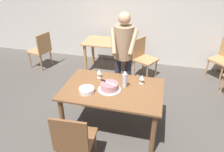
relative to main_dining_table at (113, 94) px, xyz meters
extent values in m
plane|color=#4C4742|center=(0.00, 0.00, -0.64)|extent=(14.00, 14.00, 0.00)
cube|color=beige|center=(0.00, 2.69, 0.71)|extent=(10.00, 0.12, 2.70)
cube|color=brown|center=(0.00, 0.00, 0.09)|extent=(1.48, 0.96, 0.03)
cylinder|color=brown|center=(-0.66, -0.40, -0.28)|extent=(0.07, 0.07, 0.72)
cylinder|color=brown|center=(0.66, -0.40, -0.28)|extent=(0.07, 0.07, 0.72)
cylinder|color=brown|center=(-0.66, 0.40, -0.28)|extent=(0.07, 0.07, 0.72)
cylinder|color=brown|center=(0.66, 0.40, -0.28)|extent=(0.07, 0.07, 0.72)
cylinder|color=silver|center=(-0.03, -0.05, 0.11)|extent=(0.34, 0.34, 0.01)
cylinder|color=#D18C93|center=(-0.03, -0.05, 0.17)|extent=(0.26, 0.26, 0.09)
cylinder|color=#926267|center=(-0.03, -0.05, 0.21)|extent=(0.25, 0.25, 0.01)
cube|color=silver|center=(-0.02, -0.06, 0.22)|extent=(0.19, 0.10, 0.00)
cube|color=black|center=(-0.14, -0.01, 0.22)|extent=(0.08, 0.05, 0.02)
cylinder|color=white|center=(-0.33, -0.19, 0.11)|extent=(0.22, 0.22, 0.01)
cylinder|color=white|center=(-0.33, -0.19, 0.12)|extent=(0.22, 0.22, 0.01)
cylinder|color=white|center=(-0.33, -0.19, 0.13)|extent=(0.22, 0.22, 0.01)
cylinder|color=white|center=(-0.33, -0.19, 0.14)|extent=(0.22, 0.22, 0.01)
cylinder|color=white|center=(-0.33, -0.19, 0.15)|extent=(0.22, 0.22, 0.01)
cylinder|color=white|center=(-0.33, -0.19, 0.16)|extent=(0.22, 0.22, 0.01)
cylinder|color=white|center=(-0.33, -0.19, 0.17)|extent=(0.22, 0.22, 0.01)
cylinder|color=silver|center=(0.40, 0.25, 0.11)|extent=(0.07, 0.07, 0.00)
cylinder|color=silver|center=(0.40, 0.25, 0.15)|extent=(0.01, 0.01, 0.07)
cone|color=silver|center=(0.40, 0.25, 0.22)|extent=(0.08, 0.08, 0.07)
cylinder|color=silver|center=(-0.29, 0.26, 0.11)|extent=(0.07, 0.07, 0.00)
cylinder|color=silver|center=(-0.29, 0.26, 0.15)|extent=(0.01, 0.01, 0.07)
cone|color=silver|center=(-0.29, 0.26, 0.22)|extent=(0.08, 0.08, 0.07)
cylinder|color=silver|center=(0.16, 0.08, 0.22)|extent=(0.07, 0.07, 0.22)
cylinder|color=silver|center=(0.16, 0.08, 0.34)|extent=(0.04, 0.04, 0.03)
cylinder|color=#2D2D38|center=(0.10, 0.71, -0.17)|extent=(0.11, 0.11, 0.95)
cylinder|color=#2D2D38|center=(-0.07, 0.69, -0.17)|extent=(0.11, 0.11, 0.95)
cylinder|color=#997A5B|center=(0.01, 0.70, 0.58)|extent=(0.32, 0.32, 0.55)
sphere|color=tan|center=(0.01, 0.70, 0.98)|extent=(0.20, 0.20, 0.20)
cylinder|color=#997A5B|center=(0.19, 0.54, 0.66)|extent=(0.10, 0.42, 0.34)
cylinder|color=#997A5B|center=(-0.12, 0.50, 0.66)|extent=(0.20, 0.41, 0.34)
cube|color=brown|center=(-0.27, -0.78, -0.21)|extent=(0.47, 0.47, 0.04)
cylinder|color=brown|center=(-0.46, -0.61, -0.44)|extent=(0.04, 0.04, 0.41)
cylinder|color=brown|center=(-0.10, -0.58, -0.44)|extent=(0.04, 0.04, 0.41)
cube|color=brown|center=(-0.26, -0.98, 0.03)|extent=(0.44, 0.06, 0.45)
cube|color=tan|center=(-0.68, 1.99, 0.08)|extent=(1.00, 0.70, 0.03)
cylinder|color=tan|center=(-1.11, 1.72, -0.29)|extent=(0.07, 0.07, 0.71)
cylinder|color=tan|center=(-0.26, 1.72, -0.29)|extent=(0.07, 0.07, 0.71)
cylinder|color=tan|center=(-1.11, 2.27, -0.29)|extent=(0.07, 0.07, 0.71)
cylinder|color=tan|center=(-0.26, 2.27, -0.29)|extent=(0.07, 0.07, 0.71)
cube|color=tan|center=(-2.35, 1.74, -0.21)|extent=(0.52, 0.52, 0.04)
cylinder|color=tan|center=(-2.56, 1.60, -0.44)|extent=(0.04, 0.04, 0.41)
cylinder|color=tan|center=(-2.48, 1.95, -0.44)|extent=(0.04, 0.04, 0.41)
cylinder|color=tan|center=(-2.21, 1.52, -0.44)|extent=(0.04, 0.04, 0.41)
cylinder|color=tan|center=(-2.13, 1.87, -0.44)|extent=(0.04, 0.04, 0.41)
cube|color=tan|center=(-2.15, 1.69, 0.03)|extent=(0.12, 0.44, 0.45)
cube|color=tan|center=(1.98, 2.24, -0.21)|extent=(0.62, 0.62, 0.04)
cylinder|color=tan|center=(1.98, 1.99, -0.44)|extent=(0.04, 0.04, 0.41)
cylinder|color=tan|center=(1.72, 2.25, -0.44)|extent=(0.04, 0.04, 0.41)
cylinder|color=tan|center=(1.98, 2.50, -0.44)|extent=(0.04, 0.04, 0.41)
cube|color=tan|center=(0.31, 1.85, -0.21)|extent=(0.60, 0.60, 0.04)
cylinder|color=tan|center=(0.56, 1.92, -0.44)|extent=(0.04, 0.04, 0.41)
cylinder|color=tan|center=(0.39, 1.60, -0.44)|extent=(0.04, 0.04, 0.41)
cylinder|color=tan|center=(0.24, 2.09, -0.44)|extent=(0.04, 0.04, 0.41)
cylinder|color=tan|center=(0.07, 1.77, -0.44)|extent=(0.04, 0.04, 0.41)
cube|color=tan|center=(0.13, 1.95, 0.03)|extent=(0.24, 0.40, 0.45)
cylinder|color=tan|center=(1.91, 1.49, -0.44)|extent=(0.04, 0.04, 0.41)
camera|label=1|loc=(0.63, -2.52, 1.76)|focal=33.19mm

